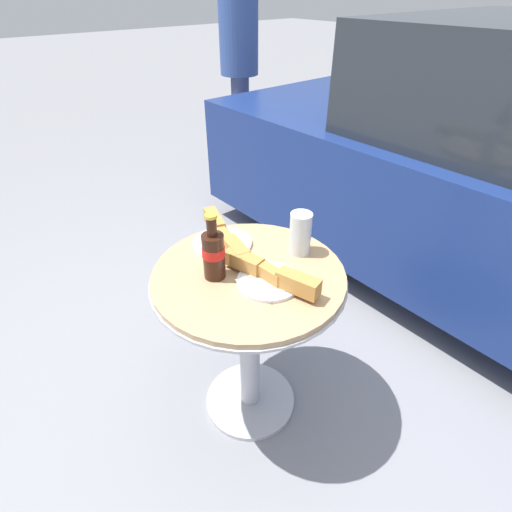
# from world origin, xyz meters

# --- Properties ---
(ground_plane) EXTENTS (30.00, 30.00, 0.00)m
(ground_plane) POSITION_xyz_m (0.00, 0.00, 0.00)
(ground_plane) COLOR gray
(bistro_table) EXTENTS (0.65, 0.65, 0.68)m
(bistro_table) POSITION_xyz_m (0.00, 0.00, 0.51)
(bistro_table) COLOR #B7B7BC
(bistro_table) RESTS_ON ground_plane
(cola_bottle_left) EXTENTS (0.07, 0.07, 0.22)m
(cola_bottle_left) POSITION_xyz_m (-0.05, -0.10, 0.77)
(cola_bottle_left) COLOR #33190F
(cola_bottle_left) RESTS_ON bistro_table
(drinking_glass) EXTENTS (0.08, 0.08, 0.15)m
(drinking_glass) POSITION_xyz_m (0.02, 0.21, 0.75)
(drinking_glass) COLOR black
(drinking_glass) RESTS_ON bistro_table
(lunch_plate_near) EXTENTS (0.34, 0.20, 0.07)m
(lunch_plate_near) POSITION_xyz_m (0.09, 0.02, 0.71)
(lunch_plate_near) COLOR white
(lunch_plate_near) RESTS_ON bistro_table
(lunch_plate_far) EXTENTS (0.34, 0.21, 0.07)m
(lunch_plate_far) POSITION_xyz_m (-0.19, 0.04, 0.71)
(lunch_plate_far) COLOR white
(lunch_plate_far) RESTS_ON bistro_table
(pedestrian) EXTENTS (0.33, 0.33, 1.63)m
(pedestrian) POSITION_xyz_m (-2.21, 1.71, 0.92)
(pedestrian) COLOR navy
(pedestrian) RESTS_ON ground_plane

